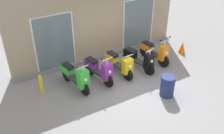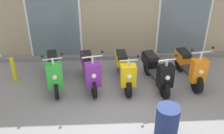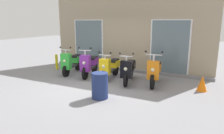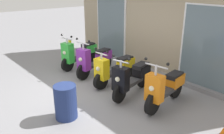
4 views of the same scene
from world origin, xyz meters
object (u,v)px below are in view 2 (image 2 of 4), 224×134
at_px(scooter_yellow, 124,69).
at_px(trash_bin, 167,122).
at_px(scooter_purple, 90,70).
at_px(scooter_green, 54,70).
at_px(curb_bollard, 14,69).
at_px(scooter_black, 157,70).
at_px(scooter_orange, 189,66).

relative_size(scooter_yellow, trash_bin, 2.12).
bearing_deg(trash_bin, scooter_purple, 129.49).
height_order(scooter_green, curb_bollard, scooter_green).
relative_size(scooter_black, trash_bin, 2.11).
bearing_deg(curb_bollard, scooter_yellow, -5.98).
bearing_deg(scooter_orange, trash_bin, -117.41).
height_order(scooter_black, scooter_orange, scooter_orange).
xyz_separation_m(scooter_yellow, scooter_orange, (1.77, 0.04, 0.02)).
xyz_separation_m(scooter_purple, curb_bollard, (-2.09, 0.37, -0.16)).
distance_m(scooter_purple, curb_bollard, 2.13).
bearing_deg(scooter_yellow, trash_bin, -70.81).
height_order(scooter_purple, scooter_yellow, scooter_purple).
distance_m(curb_bollard, trash_bin, 4.38).
height_order(scooter_purple, curb_bollard, scooter_purple).
xyz_separation_m(scooter_yellow, curb_bollard, (-3.01, 0.32, -0.10)).
bearing_deg(scooter_purple, scooter_black, -2.77).
bearing_deg(curb_bollard, scooter_green, -16.46).
height_order(scooter_purple, trash_bin, scooter_purple).
height_order(scooter_orange, trash_bin, scooter_orange).
height_order(curb_bollard, trash_bin, trash_bin).
distance_m(scooter_yellow, scooter_orange, 1.77).
bearing_deg(trash_bin, scooter_orange, 62.59).
height_order(scooter_orange, curb_bollard, scooter_orange).
distance_m(scooter_green, curb_bollard, 1.21).
bearing_deg(scooter_green, scooter_yellow, 0.82).
distance_m(scooter_yellow, curb_bollard, 3.02).
xyz_separation_m(scooter_green, scooter_orange, (3.62, 0.06, -0.02)).
bearing_deg(curb_bollard, trash_bin, -32.18).
bearing_deg(scooter_purple, trash_bin, -50.51).
xyz_separation_m(scooter_black, scooter_orange, (0.93, 0.18, -0.02)).
height_order(scooter_purple, scooter_black, scooter_purple).
bearing_deg(scooter_yellow, scooter_orange, 1.23).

